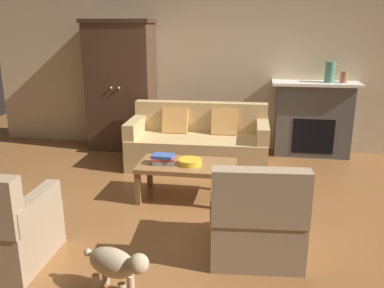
# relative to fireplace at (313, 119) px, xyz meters

# --- Properties ---
(ground_plane) EXTENTS (9.60, 9.60, 0.00)m
(ground_plane) POSITION_rel_fireplace_xyz_m (-1.55, -2.30, -0.57)
(ground_plane) COLOR brown
(back_wall) EXTENTS (7.20, 0.10, 2.80)m
(back_wall) POSITION_rel_fireplace_xyz_m (-1.55, 0.25, 0.83)
(back_wall) COLOR beige
(back_wall) RESTS_ON ground
(fireplace) EXTENTS (1.26, 0.48, 1.12)m
(fireplace) POSITION_rel_fireplace_xyz_m (0.00, 0.00, 0.00)
(fireplace) COLOR #4C4947
(fireplace) RESTS_ON ground
(armoire) EXTENTS (1.06, 0.57, 2.01)m
(armoire) POSITION_rel_fireplace_xyz_m (-2.95, -0.08, 0.44)
(armoire) COLOR #472D1E
(armoire) RESTS_ON ground
(couch) EXTENTS (1.94, 0.89, 0.86)m
(couch) POSITION_rel_fireplace_xyz_m (-1.63, -0.75, -0.25)
(couch) COLOR tan
(couch) RESTS_ON ground
(coffee_table) EXTENTS (1.10, 0.60, 0.42)m
(coffee_table) POSITION_rel_fireplace_xyz_m (-1.59, -1.90, -0.20)
(coffee_table) COLOR olive
(coffee_table) RESTS_ON ground
(fruit_bowl) EXTENTS (0.26, 0.26, 0.06)m
(fruit_bowl) POSITION_rel_fireplace_xyz_m (-1.55, -1.93, -0.12)
(fruit_bowl) COLOR gold
(fruit_bowl) RESTS_ON coffee_table
(book_stack) EXTENTS (0.27, 0.19, 0.11)m
(book_stack) POSITION_rel_fireplace_xyz_m (-1.85, -1.95, -0.09)
(book_stack) COLOR gray
(book_stack) RESTS_ON coffee_table
(mantel_vase_jade) EXTENTS (0.14, 0.14, 0.30)m
(mantel_vase_jade) POSITION_rel_fireplace_xyz_m (0.18, -0.02, 0.70)
(mantel_vase_jade) COLOR slate
(mantel_vase_jade) RESTS_ON fireplace
(mantel_vase_terracotta) EXTENTS (0.10, 0.10, 0.16)m
(mantel_vase_terracotta) POSITION_rel_fireplace_xyz_m (0.38, -0.02, 0.63)
(mantel_vase_terracotta) COLOR #A86042
(mantel_vase_terracotta) RESTS_ON fireplace
(armchair_near_right) EXTENTS (0.84, 0.83, 0.88)m
(armchair_near_right) POSITION_rel_fireplace_xyz_m (-0.80, -3.01, -0.25)
(armchair_near_right) COLOR #997F60
(armchair_near_right) RESTS_ON ground
(dog) EXTENTS (0.55, 0.32, 0.39)m
(dog) POSITION_rel_fireplace_xyz_m (-1.81, -3.72, -0.32)
(dog) COLOR tan
(dog) RESTS_ON ground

